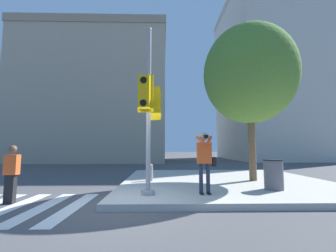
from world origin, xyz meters
TOP-DOWN VIEW (x-y plane):
  - ground_plane at (0.00, 0.00)m, footprint 160.00×160.00m
  - sidewalk_corner at (3.50, 3.50)m, footprint 8.00×8.00m
  - crosswalk_stripes at (-2.69, -0.01)m, footprint 3.37×3.10m
  - traffic_signal_pole at (0.63, 0.53)m, footprint 0.62×1.34m
  - person_photographer at (2.20, 0.62)m, footprint 0.58×0.54m
  - pedestrian_distant at (-3.01, 0.35)m, footprint 0.34×0.20m
  - street_tree at (4.59, 3.19)m, footprint 3.76×3.76m
  - fire_hydrant at (0.53, 3.18)m, footprint 0.18×0.24m
  - trash_bin at (4.45, 1.23)m, footprint 0.59×0.59m
  - building_left at (-6.51, 21.12)m, footprint 15.62×12.72m
  - building_right at (15.51, 23.39)m, footprint 11.71×14.09m

SIDE VIEW (x-z plane):
  - ground_plane at x=0.00m, z-range 0.00..0.00m
  - crosswalk_stripes at x=-2.69m, z-range 0.00..0.01m
  - sidewalk_corner at x=3.50m, z-range 0.00..0.17m
  - fire_hydrant at x=0.53m, z-range 0.17..0.83m
  - trash_bin at x=4.45m, z-range 0.17..1.10m
  - pedestrian_distant at x=-3.01m, z-range 0.04..1.57m
  - person_photographer at x=2.20m, z-range 0.35..2.07m
  - traffic_signal_pole at x=0.63m, z-range 0.19..5.03m
  - street_tree at x=4.59m, z-range 1.30..7.71m
  - building_left at x=-6.51m, z-range 0.01..14.34m
  - building_right at x=15.51m, z-range 0.01..21.67m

